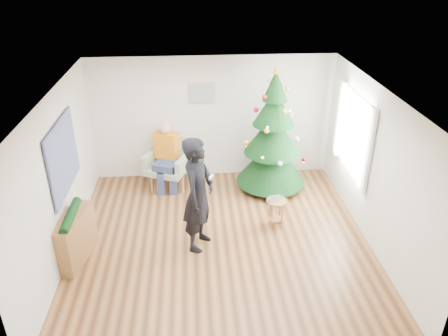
{
  "coord_description": "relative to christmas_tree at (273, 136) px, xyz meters",
  "views": [
    {
      "loc": [
        -0.4,
        -6.05,
        4.53
      ],
      "look_at": [
        0.1,
        0.6,
        1.1
      ],
      "focal_mm": 35.0,
      "sensor_mm": 36.0,
      "label": 1
    }
  ],
  "objects": [
    {
      "name": "game_controller",
      "position": [
        -1.31,
        -1.91,
        0.15
      ],
      "size": [
        0.08,
        0.13,
        0.04
      ],
      "primitive_type": "cube",
      "rotation": [
        0.0,
        0.0,
        -0.39
      ],
      "color": "white",
      "rests_on": "standing_man"
    },
    {
      "name": "wall_right",
      "position": [
        1.34,
        -1.82,
        0.15
      ],
      "size": [
        0.0,
        5.0,
        5.0
      ],
      "primitive_type": "plane",
      "rotation": [
        1.57,
        0.0,
        -1.57
      ],
      "color": "silver",
      "rests_on": "floor"
    },
    {
      "name": "stool",
      "position": [
        -0.15,
        -1.44,
        -0.87
      ],
      "size": [
        0.36,
        0.36,
        0.54
      ],
      "rotation": [
        0.0,
        0.0,
        0.23
      ],
      "color": "brown",
      "rests_on": "floor"
    },
    {
      "name": "seated_person",
      "position": [
        -2.13,
        0.18,
        -0.44
      ],
      "size": [
        0.59,
        0.76,
        1.37
      ],
      "rotation": [
        0.0,
        0.0,
        -0.39
      ],
      "color": "navy",
      "rests_on": "armchair"
    },
    {
      "name": "ceiling",
      "position": [
        -1.16,
        -1.82,
        1.45
      ],
      "size": [
        5.0,
        5.0,
        0.0
      ],
      "primitive_type": "plane",
      "rotation": [
        3.14,
        0.0,
        0.0
      ],
      "color": "white",
      "rests_on": "wall_back"
    },
    {
      "name": "console",
      "position": [
        -3.49,
        -2.1,
        -0.75
      ],
      "size": [
        0.5,
        1.04,
        0.8
      ],
      "primitive_type": "cube",
      "rotation": [
        0.0,
        0.0,
        -0.21
      ],
      "color": "brown",
      "rests_on": "floor"
    },
    {
      "name": "garland",
      "position": [
        -3.49,
        -2.1,
        -0.33
      ],
      "size": [
        0.14,
        0.9,
        0.14
      ],
      "primitive_type": "cylinder",
      "rotation": [
        1.57,
        0.0,
        0.0
      ],
      "color": "black",
      "rests_on": "console"
    },
    {
      "name": "wall_left",
      "position": [
        -3.66,
        -1.82,
        0.15
      ],
      "size": [
        0.0,
        5.0,
        5.0
      ],
      "primitive_type": "plane",
      "rotation": [
        1.57,
        0.0,
        1.57
      ],
      "color": "silver",
      "rests_on": "floor"
    },
    {
      "name": "armchair",
      "position": [
        -2.11,
        0.24,
        -0.76
      ],
      "size": [
        1.02,
        1.01,
        1.05
      ],
      "rotation": [
        0.0,
        0.0,
        -0.39
      ],
      "color": "#97A686",
      "rests_on": "floor"
    },
    {
      "name": "wall_front",
      "position": [
        -1.16,
        -4.32,
        0.15
      ],
      "size": [
        5.0,
        0.0,
        5.0
      ],
      "primitive_type": "plane",
      "rotation": [
        -1.57,
        0.0,
        0.0
      ],
      "color": "silver",
      "rests_on": "floor"
    },
    {
      "name": "framed_picture",
      "position": [
        -1.36,
        0.64,
        0.7
      ],
      "size": [
        0.52,
        0.05,
        0.42
      ],
      "color": "tan",
      "rests_on": "wall_back"
    },
    {
      "name": "window_panel",
      "position": [
        1.31,
        -0.82,
        0.35
      ],
      "size": [
        0.04,
        1.3,
        1.4
      ],
      "primitive_type": "cube",
      "color": "white",
      "rests_on": "wall_right"
    },
    {
      "name": "wall_back",
      "position": [
        -1.16,
        0.68,
        0.15
      ],
      "size": [
        5.0,
        0.0,
        5.0
      ],
      "primitive_type": "plane",
      "rotation": [
        1.57,
        0.0,
        0.0
      ],
      "color": "silver",
      "rests_on": "floor"
    },
    {
      "name": "christmas_tree",
      "position": [
        0.0,
        0.0,
        0.0
      ],
      "size": [
        1.41,
        1.41,
        2.56
      ],
      "rotation": [
        0.0,
        0.0,
        0.1
      ],
      "color": "#3F2816",
      "rests_on": "floor"
    },
    {
      "name": "standing_man",
      "position": [
        -1.52,
        -1.88,
        -0.17
      ],
      "size": [
        0.71,
        0.84,
        1.96
      ],
      "primitive_type": "imported",
      "rotation": [
        0.0,
        0.0,
        1.18
      ],
      "color": "black",
      "rests_on": "floor"
    },
    {
      "name": "curtains",
      "position": [
        1.28,
        -0.82,
        0.35
      ],
      "size": [
        0.05,
        1.75,
        1.5
      ],
      "color": "white",
      "rests_on": "wall_right"
    },
    {
      "name": "floor",
      "position": [
        -1.16,
        -1.82,
        -1.15
      ],
      "size": [
        5.0,
        5.0,
        0.0
      ],
      "primitive_type": "plane",
      "color": "brown",
      "rests_on": "ground"
    },
    {
      "name": "tapestry",
      "position": [
        -3.62,
        -1.52,
        0.4
      ],
      "size": [
        0.03,
        1.5,
        1.15
      ],
      "primitive_type": "cube",
      "color": "black",
      "rests_on": "wall_left"
    },
    {
      "name": "laptop",
      "position": [
        -0.15,
        -1.44,
        -0.6
      ],
      "size": [
        0.35,
        0.32,
        0.02
      ],
      "primitive_type": "imported",
      "rotation": [
        0.0,
        0.0,
        0.58
      ],
      "color": "silver",
      "rests_on": "stool"
    }
  ]
}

